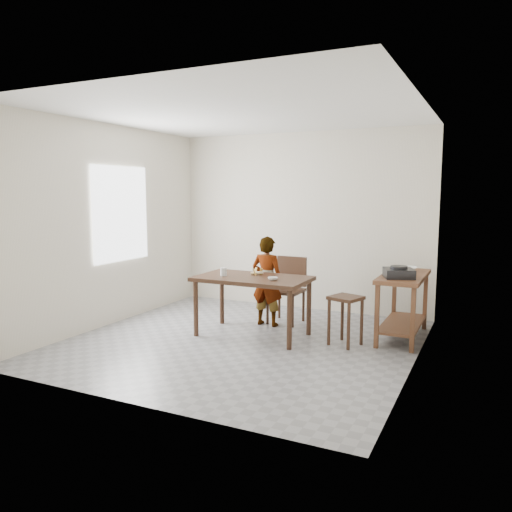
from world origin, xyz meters
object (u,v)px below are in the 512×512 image
at_px(prep_counter, 403,306).
at_px(dining_chair, 286,291).
at_px(dining_table, 253,306).
at_px(child, 267,281).
at_px(stool, 345,321).

bearing_deg(prep_counter, dining_chair, 177.89).
distance_m(prep_counter, dining_chair, 1.58).
xyz_separation_m(dining_table, child, (-0.04, 0.53, 0.23)).
height_order(prep_counter, stool, prep_counter).
xyz_separation_m(dining_chair, stool, (1.02, -0.64, -0.16)).
xyz_separation_m(prep_counter, stool, (-0.56, -0.58, -0.11)).
bearing_deg(prep_counter, stool, -133.86).
xyz_separation_m(dining_table, prep_counter, (1.72, 0.70, 0.03)).
height_order(dining_table, dining_chair, dining_chair).
bearing_deg(prep_counter, child, -174.45).
bearing_deg(stool, dining_table, -174.18).
bearing_deg(dining_table, stool, 5.82).
bearing_deg(stool, prep_counter, 46.14).
bearing_deg(dining_table, prep_counter, 22.15).
distance_m(dining_table, stool, 1.17).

